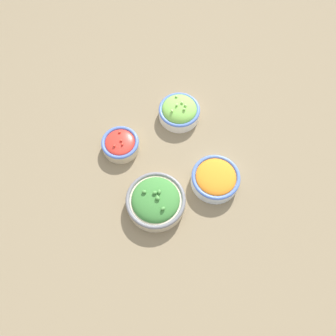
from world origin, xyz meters
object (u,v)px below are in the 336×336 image
at_px(bowl_broccoli, 156,201).
at_px(bowl_lettuce, 179,111).
at_px(bowl_cherry_tomatoes, 120,144).
at_px(bowl_carrots, 215,178).

relative_size(bowl_broccoli, bowl_lettuce, 1.27).
bearing_deg(bowl_lettuce, bowl_cherry_tomatoes, 100.60).
height_order(bowl_carrots, bowl_broccoli, bowl_broccoli).
xyz_separation_m(bowl_cherry_tomatoes, bowl_carrots, (-0.23, -0.23, 0.00)).
distance_m(bowl_carrots, bowl_broccoli, 0.20).
relative_size(bowl_cherry_tomatoes, bowl_carrots, 0.81).
bearing_deg(bowl_lettuce, bowl_carrots, -178.90).
xyz_separation_m(bowl_cherry_tomatoes, bowl_lettuce, (0.04, -0.23, 0.00)).
xyz_separation_m(bowl_cherry_tomatoes, bowl_broccoli, (-0.23, -0.03, 0.01)).
bearing_deg(bowl_cherry_tomatoes, bowl_lettuce, -79.40).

